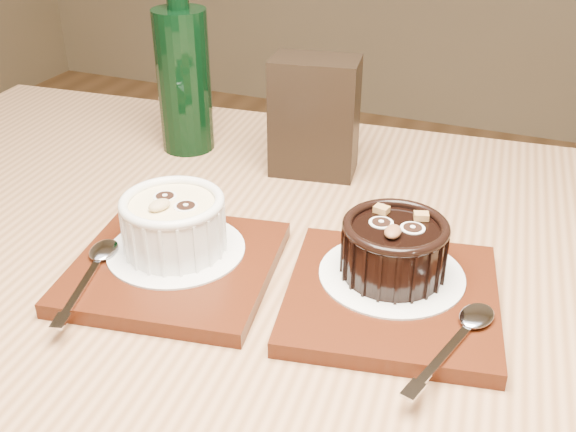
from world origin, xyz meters
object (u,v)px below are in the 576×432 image
table (298,359)px  green_bottle (184,75)px  ramekin_dark (394,246)px  ramekin_white (174,221)px  tray_right (392,297)px  condiment_stand (314,117)px  tray_left (175,267)px

table → green_bottle: (-0.25, 0.23, 0.19)m
table → ramekin_dark: 0.16m
ramekin_dark → ramekin_white: bearing=-171.9°
ramekin_dark → table: bearing=-165.9°
ramekin_white → tray_right: ramekin_white is taller
tray_right → condiment_stand: condiment_stand is taller
ramekin_white → condiment_stand: size_ratio=0.69×
table → ramekin_white: bearing=-173.4°
ramekin_white → tray_right: size_ratio=0.54×
ramekin_dark → condiment_stand: condiment_stand is taller
tray_right → condiment_stand: 0.28m
ramekin_white → tray_right: bearing=22.3°
table → ramekin_dark: ramekin_dark is taller
ramekin_white → condiment_stand: 0.25m
tray_right → table: bearing=-178.9°
ramekin_white → green_bottle: size_ratio=0.39×
tray_left → condiment_stand: condiment_stand is taller
green_bottle → condiment_stand: bearing=-1.6°
table → tray_left: bearing=-165.6°
condiment_stand → ramekin_white: bearing=-101.5°
tray_left → table: bearing=14.4°
ramekin_dark → green_bottle: green_bottle is taller
tray_right → ramekin_dark: size_ratio=1.94×
tray_left → condiment_stand: size_ratio=1.29×
condiment_stand → ramekin_dark: bearing=-53.5°
ramekin_white → ramekin_dark: (0.20, 0.04, -0.00)m
tray_left → ramekin_dark: ramekin_dark is taller
tray_left → ramekin_white: size_ratio=1.86×
tray_left → green_bottle: bearing=117.1°
tray_left → ramekin_white: bearing=113.7°
table → green_bottle: green_bottle is taller
table → green_bottle: bearing=136.8°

